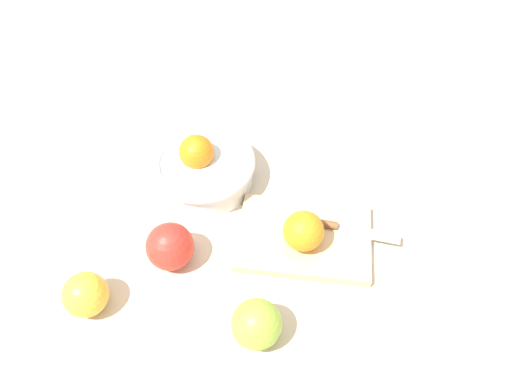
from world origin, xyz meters
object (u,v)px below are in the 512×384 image
Objects in this scene: cutting_board at (304,238)px; apple_front_right at (257,324)px; apple_front_left at (170,246)px; apple_front_left_2 at (85,295)px; bowl at (202,167)px; orange_on_board at (304,231)px; knife at (344,228)px.

cutting_board is 0.20m from apple_front_right.
apple_front_left reaches higher than apple_front_left_2.
orange_on_board is (0.22, -0.10, 0.01)m from bowl.
bowl is 0.19m from apple_front_left.
bowl reaches higher than knife.
orange_on_board is 0.37m from apple_front_left_2.
cutting_board is (0.22, -0.08, -0.03)m from bowl.
apple_front_left is at bearing -85.86° from bowl.
knife is at bearing 68.11° from apple_front_right.
bowl is at bearing 170.12° from knife.
apple_front_left is at bearing 52.38° from apple_front_left_2.
apple_front_right reaches higher than apple_front_left_2.
bowl is 0.29m from knife.
apple_front_left is 0.15m from apple_front_left_2.
bowl reaches higher than cutting_board.
apple_front_right is (-0.03, -0.18, -0.01)m from orange_on_board.
apple_front_left_2 is at bearing -145.19° from orange_on_board.
bowl is 0.86× the size of cutting_board.
bowl is 0.24m from cutting_board.
knife reaches higher than cutting_board.
cutting_board is at bearing 26.82° from apple_front_left.
orange_on_board reaches higher than apple_front_right.
bowl reaches higher than apple_front_left_2.
apple_front_left reaches higher than knife.
orange_on_board is 0.09m from knife.
cutting_board is 1.50× the size of knife.
bowl is 2.86× the size of orange_on_board.
knife is (0.06, 0.03, 0.01)m from cutting_board.
apple_front_left_2 is at bearing -173.58° from apple_front_right.
cutting_board is at bearing 81.86° from apple_front_right.
bowl reaches higher than apple_front_right.
knife is 2.14× the size of apple_front_left_2.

